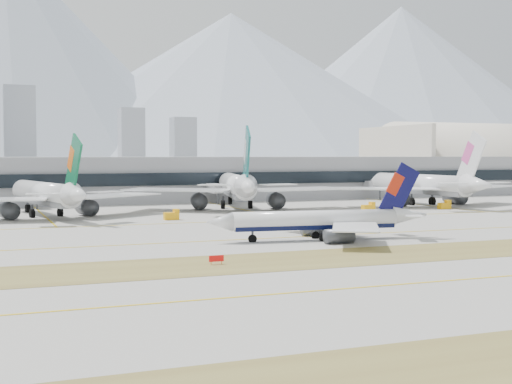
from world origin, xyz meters
name	(u,v)px	position (x,y,z in m)	size (l,w,h in m)	color
ground	(288,234)	(0.00, 0.00, 0.00)	(3000.00, 3000.00, 0.00)	#A19E97
apron_markings	(461,278)	(0.00, -53.95, 0.02)	(360.00, 122.22, 0.06)	brown
taxiing_airliner	(323,221)	(2.18, -10.79, 3.50)	(43.20, 37.32, 14.51)	white
widebody_eva	(47,195)	(-40.85, 57.38, 5.55)	(57.42, 57.03, 20.89)	white
widebody_cathay	(237,187)	(13.09, 65.93, 6.27)	(64.33, 64.11, 23.59)	white
widebody_china_air	(424,186)	(72.71, 58.98, 6.07)	(64.08, 62.48, 22.84)	white
terminal	(154,178)	(0.00, 114.84, 7.50)	(280.00, 43.10, 15.00)	gray
hangar	(478,189)	(154.56, 135.00, 0.14)	(91.00, 60.00, 60.00)	silver
hold_sign_left	(216,259)	(-25.58, -32.00, 0.88)	(2.20, 0.15, 1.35)	red
gse_b	(172,215)	(-13.47, 38.89, 1.05)	(3.55, 2.00, 2.60)	#FBAB0D
gse_c	(369,208)	(44.12, 43.98, 1.05)	(3.55, 2.00, 2.60)	#FBAB0D
gse_extra	(445,205)	(69.13, 43.44, 1.05)	(3.55, 2.00, 2.60)	#FBAB0D
mountain_ridge	(22,73)	(33.00, 1404.14, 181.85)	(2830.00, 1120.00, 470.00)	#9EA8B7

